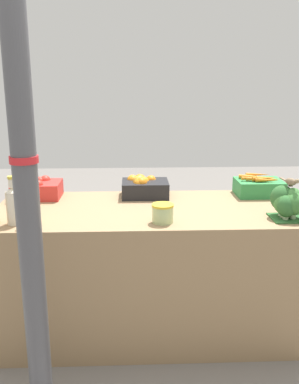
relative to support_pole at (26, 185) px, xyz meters
name	(u,v)px	position (x,y,z in m)	size (l,w,h in m)	color
ground_plane	(150,325)	(0.55, 0.70, -1.12)	(10.00, 10.00, 0.00)	slate
market_table	(150,269)	(0.55, 0.70, -0.72)	(1.86, 0.80, 0.80)	#937551
support_pole	(26,185)	(0.00, 0.00, 0.00)	(0.12, 0.12, 2.24)	#4C4C51
apple_crate	(35,188)	(-0.18, 0.96, -0.26)	(0.30, 0.23, 0.14)	red
orange_crate	(144,187)	(0.52, 0.96, -0.26)	(0.30, 0.23, 0.14)	black
carrot_crate	(259,186)	(1.29, 0.96, -0.26)	(0.30, 0.23, 0.14)	#2D8442
broccoli_pile	(288,203)	(1.31, 0.46, -0.23)	(0.22, 0.19, 0.18)	#2D602D
juice_bottle_cloudy	(14,204)	(-0.18, 0.44, -0.21)	(0.08, 0.08, 0.26)	beige
juice_bottle_golden	(33,204)	(-0.08, 0.44, -0.21)	(0.06, 0.06, 0.26)	gold
pickle_jar	(163,213)	(0.61, 0.43, -0.27)	(0.12, 0.12, 0.10)	#B2C684
sparrow_bird	(292,182)	(1.32, 0.47, -0.11)	(0.08, 0.12, 0.05)	#4C3D2D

